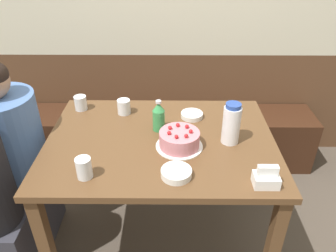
{
  "coord_description": "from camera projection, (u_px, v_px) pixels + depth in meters",
  "views": [
    {
      "loc": [
        0.05,
        -1.45,
        1.75
      ],
      "look_at": [
        0.04,
        0.05,
        0.83
      ],
      "focal_mm": 35.0,
      "sensor_mm": 36.0,
      "label": 1
    }
  ],
  "objects": [
    {
      "name": "glass_water_tall",
      "position": [
        81.0,
        103.0,
        2.0
      ],
      "size": [
        0.08,
        0.08,
        0.09
      ],
      "color": "silver",
      "rests_on": "dining_table"
    },
    {
      "name": "glass_tumbler_short",
      "position": [
        124.0,
        107.0,
        1.96
      ],
      "size": [
        0.08,
        0.08,
        0.09
      ],
      "color": "silver",
      "rests_on": "dining_table"
    },
    {
      "name": "dining_table",
      "position": [
        161.0,
        154.0,
        1.8
      ],
      "size": [
        1.21,
        0.89,
        0.78
      ],
      "color": "brown",
      "rests_on": "ground_plane"
    },
    {
      "name": "soju_bottle",
      "position": [
        159.0,
        116.0,
        1.78
      ],
      "size": [
        0.07,
        0.07,
        0.18
      ],
      "color": "#388E4C",
      "rests_on": "dining_table"
    },
    {
      "name": "glass_shot_small",
      "position": [
        84.0,
        168.0,
        1.46
      ],
      "size": [
        0.07,
        0.07,
        0.1
      ],
      "color": "silver",
      "rests_on": "dining_table"
    },
    {
      "name": "napkin_holder",
      "position": [
        266.0,
        178.0,
        1.42
      ],
      "size": [
        0.11,
        0.08,
        0.11
      ],
      "color": "white",
      "rests_on": "dining_table"
    },
    {
      "name": "ground_plane",
      "position": [
        162.0,
        236.0,
        2.16
      ],
      "size": [
        12.0,
        12.0,
        0.0
      ],
      "primitive_type": "plane",
      "color": "#4C4238"
    },
    {
      "name": "bench_seat",
      "position": [
        164.0,
        138.0,
        2.74
      ],
      "size": [
        2.41,
        0.38,
        0.45
      ],
      "color": "#381E11",
      "rests_on": "ground_plane"
    },
    {
      "name": "bowl_rice_small",
      "position": [
        192.0,
        115.0,
        1.94
      ],
      "size": [
        0.13,
        0.13,
        0.03
      ],
      "color": "white",
      "rests_on": "dining_table"
    },
    {
      "name": "bowl_soup_white",
      "position": [
        176.0,
        173.0,
        1.48
      ],
      "size": [
        0.14,
        0.14,
        0.03
      ],
      "color": "white",
      "rests_on": "dining_table"
    },
    {
      "name": "back_wall",
      "position": [
        164.0,
        5.0,
        2.39
      ],
      "size": [
        4.8,
        0.04,
        2.5
      ],
      "color": "brown",
      "rests_on": "ground_plane"
    },
    {
      "name": "birthday_cake",
      "position": [
        179.0,
        140.0,
        1.66
      ],
      "size": [
        0.24,
        0.24,
        0.11
      ],
      "color": "white",
      "rests_on": "dining_table"
    },
    {
      "name": "person_teal_shirt",
      "position": [
        13.0,
        157.0,
        1.92
      ],
      "size": [
        0.39,
        0.39,
        1.18
      ],
      "color": "#33333D",
      "rests_on": "ground_plane"
    },
    {
      "name": "water_pitcher",
      "position": [
        231.0,
        124.0,
        1.67
      ],
      "size": [
        0.09,
        0.09,
        0.22
      ],
      "color": "white",
      "rests_on": "dining_table"
    }
  ]
}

